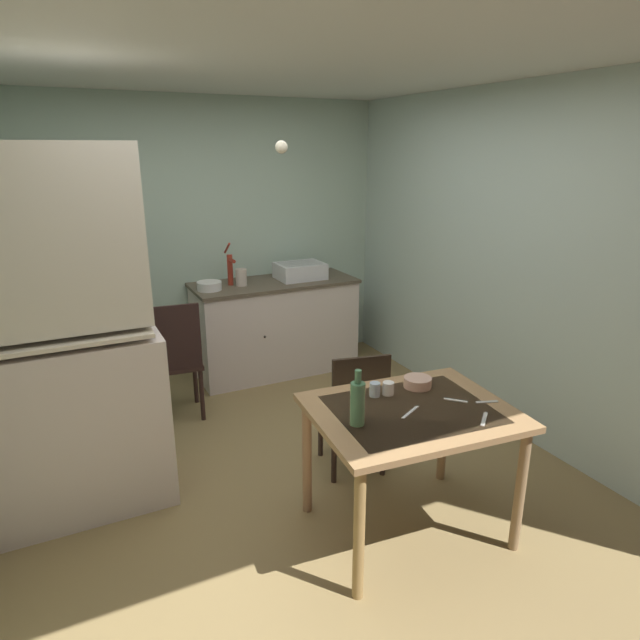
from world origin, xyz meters
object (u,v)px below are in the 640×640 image
mixing_bowl_counter (209,286)px  hutch_cabinet (59,352)px  hand_pump (230,267)px  serving_bowl_wide (418,382)px  chair_far_side (355,407)px  mug_dark (375,389)px  glass_bottle (358,402)px  sink_basin (300,271)px  chair_by_counter (176,359)px  dining_table (411,426)px

mixing_bowl_counter → hutch_cabinet: bearing=-132.1°
hand_pump → serving_bowl_wide: 2.40m
chair_far_side → serving_bowl_wide: 0.56m
mixing_bowl_counter → mug_dark: bearing=-81.9°
mixing_bowl_counter → glass_bottle: 2.49m
serving_bowl_wide → sink_basin: bearing=82.8°
chair_by_counter → sink_basin: bearing=23.8°
sink_basin → mixing_bowl_counter: 0.90m
dining_table → serving_bowl_wide: size_ratio=6.95×
chair_by_counter → mixing_bowl_counter: bearing=50.5°
sink_basin → serving_bowl_wide: 2.33m
mixing_bowl_counter → serving_bowl_wide: 2.34m
chair_far_side → chair_by_counter: chair_by_counter is taller
sink_basin → hand_pump: 0.68m
sink_basin → chair_by_counter: size_ratio=0.45×
chair_far_side → mug_dark: chair_far_side is taller
sink_basin → serving_bowl_wide: bearing=-97.2°
mixing_bowl_counter → chair_by_counter: 0.82m
chair_far_side → mug_dark: size_ratio=10.73×
hutch_cabinet → dining_table: 2.01m
hutch_cabinet → mug_dark: hutch_cabinet is taller
dining_table → chair_by_counter: size_ratio=1.15×
dining_table → glass_bottle: glass_bottle is taller
hutch_cabinet → glass_bottle: size_ratio=7.22×
chair_far_side → hand_pump: bearing=96.4°
hand_pump → serving_bowl_wide: bearing=-80.7°
hutch_cabinet → mug_dark: size_ratio=26.37×
hutch_cabinet → glass_bottle: 1.72m
hand_pump → glass_bottle: size_ratio=1.32×
dining_table → serving_bowl_wide: bearing=48.1°
hutch_cabinet → sink_basin: (2.15, 1.43, -0.02)m
mixing_bowl_counter → hand_pump: bearing=22.8°
hutch_cabinet → sink_basin: bearing=33.7°
mixing_bowl_counter → glass_bottle: (0.06, -2.49, -0.05)m
hand_pump → chair_by_counter: size_ratio=0.40×
hutch_cabinet → chair_far_side: size_ratio=2.46×
sink_basin → chair_far_side: bearing=-103.8°
mixing_bowl_counter → glass_bottle: glass_bottle is taller
sink_basin → serving_bowl_wide: (-0.29, -2.30, -0.19)m
mixing_bowl_counter → dining_table: bearing=-80.6°
chair_by_counter → glass_bottle: bearing=-75.3°
hutch_cabinet → dining_table: size_ratio=1.88×
hand_pump → sink_basin: bearing=-3.8°
sink_basin → glass_bottle: glass_bottle is taller
dining_table → mixing_bowl_counter: bearing=99.4°
dining_table → glass_bottle: size_ratio=3.83×
chair_far_side → mug_dark: bearing=-106.0°
mug_dark → chair_by_counter: bearing=114.2°
hutch_cabinet → hand_pump: (1.48, 1.48, 0.07)m
sink_basin → dining_table: 2.59m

